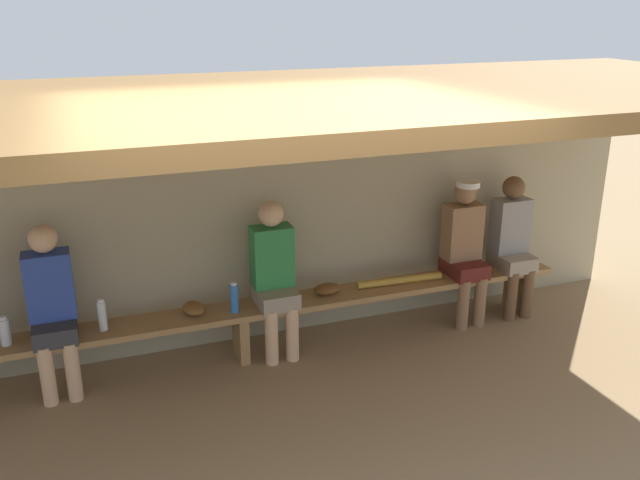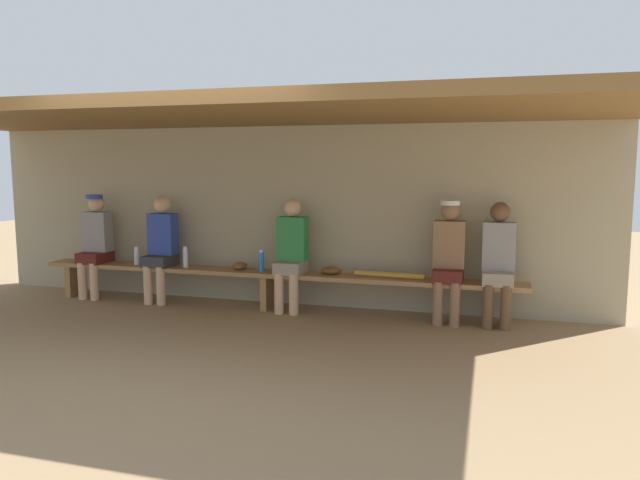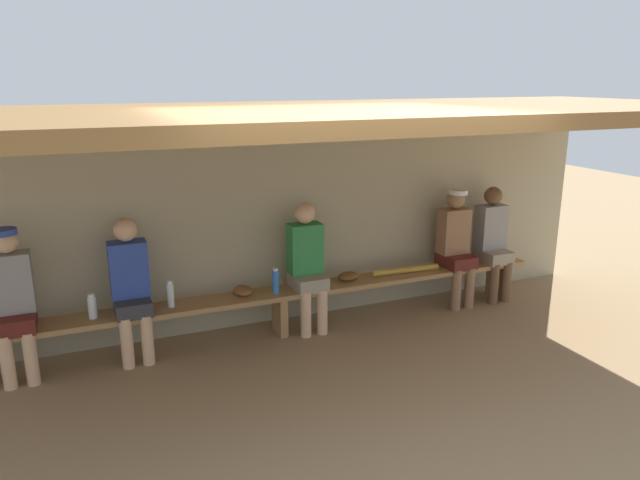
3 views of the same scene
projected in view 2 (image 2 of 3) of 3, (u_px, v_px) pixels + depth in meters
The scene contains 15 objects.
ground_plane at pixel (209, 346), 5.69m from camera, with size 24.00×24.00×0.00m, color #937754.
back_wall at pixel (279, 215), 7.46m from camera, with size 8.00×0.20×2.20m, color tan.
dugout_roof at pixel (235, 113), 6.07m from camera, with size 8.00×2.80×0.12m, color brown.
bench at pixel (267, 277), 7.12m from camera, with size 6.00×0.36×0.46m.
player_in_blue at pixel (449, 255), 6.49m from camera, with size 0.34×0.42×1.34m.
player_in_red at pixel (498, 259), 6.35m from camera, with size 0.34×0.42×1.34m.
player_with_sunglasses at pixel (96, 241), 7.74m from camera, with size 0.34×0.42×1.34m.
player_shirtless_tan at pixel (291, 250), 6.99m from camera, with size 0.34×0.42×1.34m.
player_rightmost at pixel (161, 245), 7.48m from camera, with size 0.34×0.42×1.34m.
water_bottle_clear at pixel (137, 256), 7.58m from camera, with size 0.08×0.08×0.23m.
water_bottle_blue at pixel (261, 262), 7.06m from camera, with size 0.07×0.07×0.26m.
water_bottle_orange at pixel (185, 257), 7.39m from camera, with size 0.07×0.07×0.26m.
baseball_glove_worn at pixel (331, 271), 6.91m from camera, with size 0.24×0.17×0.09m, color brown.
baseball_glove_tan at pixel (240, 266), 7.25m from camera, with size 0.24×0.17×0.09m, color brown.
baseball_bat at pixel (389, 275), 6.70m from camera, with size 0.07×0.07×0.81m, color #B28C33.
Camera 2 is at (2.56, -5.00, 1.73)m, focal length 33.27 mm.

